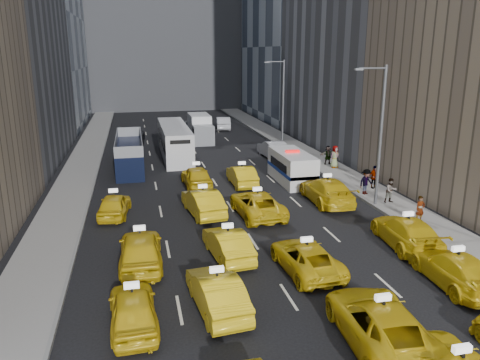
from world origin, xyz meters
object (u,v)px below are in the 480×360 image
(double_decker, at_px, (130,153))
(pedestrian_0, at_px, (420,209))
(nypd_van, at_px, (292,168))
(city_bus, at_px, (174,141))
(box_truck, at_px, (200,129))

(double_decker, bearing_deg, pedestrian_0, -44.95)
(double_decker, distance_m, pedestrian_0, 24.17)
(nypd_van, relative_size, pedestrian_0, 3.85)
(city_bus, distance_m, pedestrian_0, 24.92)
(double_decker, relative_size, box_truck, 1.50)
(city_bus, bearing_deg, box_truck, 68.87)
(box_truck, bearing_deg, pedestrian_0, -76.28)
(pedestrian_0, bearing_deg, double_decker, 128.64)
(nypd_van, relative_size, double_decker, 0.62)
(nypd_van, distance_m, double_decker, 14.18)
(box_truck, distance_m, pedestrian_0, 30.35)
(nypd_van, distance_m, pedestrian_0, 11.35)
(double_decker, relative_size, pedestrian_0, 6.19)
(city_bus, xyz_separation_m, pedestrian_0, (12.28, -21.68, -0.56))
(city_bus, bearing_deg, pedestrian_0, -55.88)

